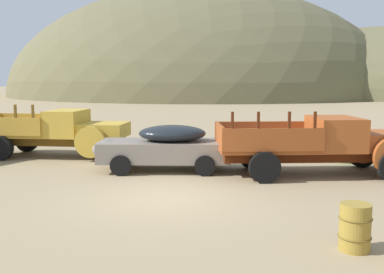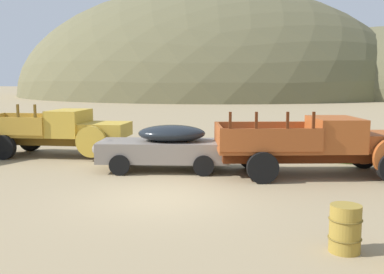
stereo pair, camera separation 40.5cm
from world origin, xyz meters
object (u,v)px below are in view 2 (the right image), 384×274
Objects in this scene: truck_faded_yellow at (66,131)px; car_primer_gray at (160,147)px; truck_oxide_orange at (331,145)px; oil_drum_spare at (345,229)px.

car_primer_gray is at bearing -27.41° from truck_faded_yellow.
truck_faded_yellow is 0.90× the size of truck_oxide_orange.
truck_faded_yellow is at bearing 158.01° from truck_oxide_orange.
car_primer_gray is at bearing 135.70° from oil_drum_spare.
truck_faded_yellow reaches higher than oil_drum_spare.
truck_oxide_orange is at bearing -12.81° from truck_faded_yellow.
car_primer_gray is 0.73× the size of truck_oxide_orange.
car_primer_gray is 5.65× the size of oil_drum_spare.
truck_faded_yellow is 12.94m from oil_drum_spare.
truck_oxide_orange is at bearing 174.06° from car_primer_gray.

